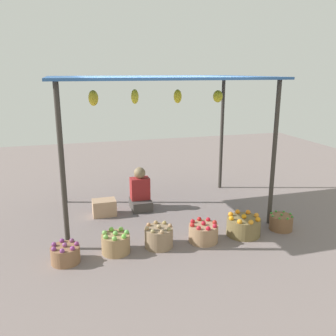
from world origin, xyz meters
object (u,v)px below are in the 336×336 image
basket_purple_onions (65,254)px  wooden_crate_near_vendor (104,208)px  basket_potatoes (159,237)px  basket_green_apples (116,243)px  basket_red_apples (203,233)px  basket_oranges (243,226)px  vendor_person (140,193)px  basket_green_chilies (281,222)px

basket_purple_onions → wooden_crate_near_vendor: bearing=65.3°
basket_potatoes → wooden_crate_near_vendor: size_ratio=1.02×
basket_green_apples → wooden_crate_near_vendor: 1.40m
basket_potatoes → basket_red_apples: basket_potatoes is taller
basket_purple_onions → basket_red_apples: (1.97, 0.06, 0.02)m
basket_purple_onions → basket_potatoes: size_ratio=0.93×
basket_purple_onions → basket_green_apples: (0.68, 0.08, 0.02)m
basket_purple_onions → basket_oranges: basket_oranges is taller
vendor_person → basket_red_apples: 1.68m
basket_red_apples → basket_green_chilies: bearing=1.6°
basket_green_apples → vendor_person: bearing=66.1°
basket_green_apples → basket_potatoes: basket_potatoes is taller
wooden_crate_near_vendor → basket_red_apples: bearing=-47.9°
basket_potatoes → basket_green_chilies: size_ratio=1.12×
vendor_person → wooden_crate_near_vendor: size_ratio=1.94×
basket_purple_onions → basket_oranges: size_ratio=0.73×
basket_potatoes → basket_green_chilies: bearing=0.5°
basket_potatoes → basket_purple_onions: bearing=-176.3°
basket_purple_onions → wooden_crate_near_vendor: (0.68, 1.49, 0.02)m
basket_red_apples → basket_purple_onions: bearing=-178.2°
basket_potatoes → basket_red_apples: size_ratio=0.94×
basket_green_chilies → basket_purple_onions: bearing=-178.3°
vendor_person → basket_green_chilies: size_ratio=2.14×
wooden_crate_near_vendor → basket_oranges: bearing=-35.5°
basket_green_apples → wooden_crate_near_vendor: basket_green_apples is taller
basket_green_apples → basket_red_apples: basket_green_apples is taller
vendor_person → basket_green_chilies: (1.96, -1.52, -0.18)m
basket_potatoes → basket_green_chilies: basket_potatoes is taller
vendor_person → basket_red_apples: size_ratio=1.79×
basket_green_apples → basket_red_apples: bearing=-0.9°
basket_green_apples → basket_oranges: basket_oranges is taller
basket_potatoes → wooden_crate_near_vendor: basket_potatoes is taller
basket_green_apples → basket_oranges: (1.97, 0.01, 0.00)m
basket_oranges → wooden_crate_near_vendor: (-1.96, 1.40, -0.00)m
vendor_person → basket_oranges: (1.29, -1.53, -0.15)m
vendor_person → basket_oranges: 2.01m
basket_green_apples → wooden_crate_near_vendor: size_ratio=0.98×
basket_oranges → basket_green_chilies: (0.67, 0.01, -0.03)m
vendor_person → basket_red_apples: vendor_person is taller
basket_purple_onions → basket_green_apples: 0.68m
vendor_person → basket_green_apples: bearing=-113.9°
basket_green_chilies → basket_potatoes: bearing=-179.5°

